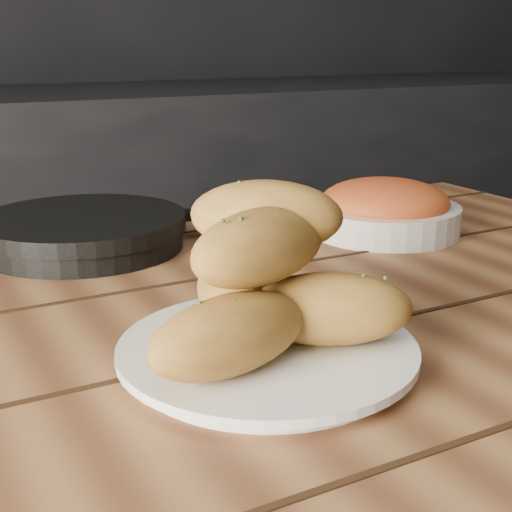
{
  "coord_description": "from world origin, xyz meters",
  "views": [
    {
      "loc": [
        -0.6,
        -0.0,
        1.01
      ],
      "look_at": [
        -0.33,
        0.5,
        0.84
      ],
      "focal_mm": 50.0,
      "sensor_mm": 36.0,
      "label": 1
    }
  ],
  "objects_px": {
    "plate": "(267,353)",
    "skillet": "(85,231)",
    "table": "(212,410)",
    "bread_rolls": "(264,280)",
    "bowl": "(384,209)"
  },
  "relations": [
    {
      "from": "plate",
      "to": "skillet",
      "type": "xyz_separation_m",
      "value": [
        -0.04,
        0.42,
        0.01
      ]
    },
    {
      "from": "table",
      "to": "bread_rolls",
      "type": "bearing_deg",
      "value": -93.22
    },
    {
      "from": "skillet",
      "to": "bowl",
      "type": "relative_size",
      "value": 1.9
    },
    {
      "from": "table",
      "to": "bowl",
      "type": "relative_size",
      "value": 6.44
    },
    {
      "from": "table",
      "to": "plate",
      "type": "distance_m",
      "value": 0.17
    },
    {
      "from": "skillet",
      "to": "plate",
      "type": "bearing_deg",
      "value": -84.52
    },
    {
      "from": "skillet",
      "to": "bowl",
      "type": "distance_m",
      "value": 0.41
    },
    {
      "from": "bowl",
      "to": "table",
      "type": "bearing_deg",
      "value": -154.4
    },
    {
      "from": "bread_rolls",
      "to": "skillet",
      "type": "bearing_deg",
      "value": 95.32
    },
    {
      "from": "skillet",
      "to": "bowl",
      "type": "height_order",
      "value": "bowl"
    },
    {
      "from": "bread_rolls",
      "to": "skillet",
      "type": "xyz_separation_m",
      "value": [
        -0.04,
        0.41,
        -0.05
      ]
    },
    {
      "from": "table",
      "to": "bread_rolls",
      "type": "height_order",
      "value": "bread_rolls"
    },
    {
      "from": "table",
      "to": "plate",
      "type": "xyz_separation_m",
      "value": [
        -0.01,
        -0.13,
        0.12
      ]
    },
    {
      "from": "plate",
      "to": "skillet",
      "type": "bearing_deg",
      "value": 95.48
    },
    {
      "from": "plate",
      "to": "skillet",
      "type": "relative_size",
      "value": 0.63
    }
  ]
}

